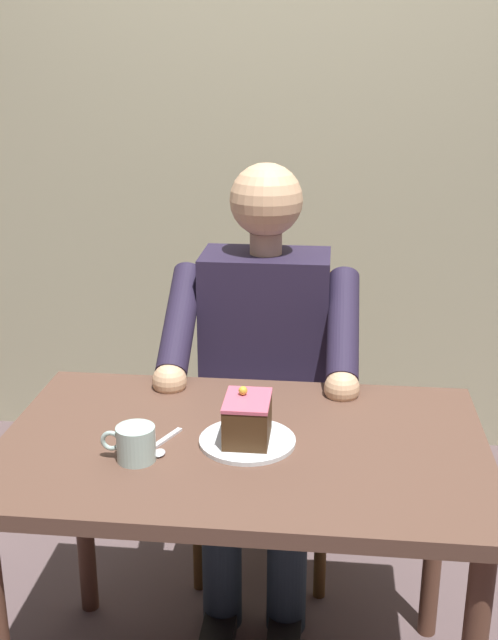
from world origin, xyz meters
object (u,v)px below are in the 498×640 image
Objects in this scene: chair at (267,405)px; cake_slice at (247,419)px; coffee_cup at (135,443)px; dessert_spoon at (162,446)px; dining_table at (243,476)px; seated_person at (263,380)px.

chair is 0.73m from cake_slice.
cake_slice is 1.12× the size of coffee_cup.
dessert_spoon is at bearing 13.32° from cake_slice.
chair reaches higher than dining_table.
chair is at bearing -105.53° from coffee_cup.
dining_table is 9.20× the size of coffee_cup.
cake_slice is at bearing 141.31° from dining_table.
cake_slice is at bearing -156.03° from coffee_cup.
coffee_cup is at bearing 74.47° from chair.
seated_person is at bearing -109.63° from coffee_cup.
dining_table is 0.27m from coffee_cup.
dining_table is at bearing -162.85° from dessert_spoon.
chair is 6.77× the size of cake_slice.
dessert_spoon is (0.17, 0.05, 0.09)m from dining_table.
chair is at bearing -90.00° from seated_person.
dessert_spoon is at bearing 72.67° from seated_person.
coffee_cup is (0.22, 0.77, 0.26)m from chair.
chair reaches higher than dessert_spoon.
dining_table is 0.15m from cake_slice.
seated_person is 9.47× the size of cake_slice.
dining_table is 0.20m from dessert_spoon.
coffee_cup is at bearing 27.15° from dining_table.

